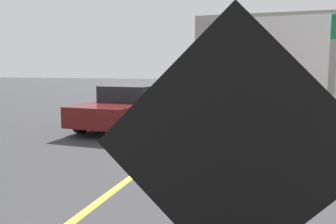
{
  "coord_description": "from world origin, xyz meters",
  "views": [
    {
      "loc": [
        2.44,
        1.14,
        1.97
      ],
      "look_at": [
        0.89,
        6.14,
        1.3
      ],
      "focal_mm": 37.16,
      "sensor_mm": 36.0,
      "label": 1
    }
  ],
  "objects_px": {
    "arrow_board_trailer": "(232,129)",
    "traffic_cone_near_sign": "(200,213)",
    "traffic_cone_mid_lane": "(203,157)",
    "roadwork_sign": "(232,155)",
    "box_truck": "(287,71)",
    "pickup_car": "(133,105)",
    "highway_guide_sign": "(323,41)"
  },
  "relations": [
    {
      "from": "arrow_board_trailer",
      "to": "traffic_cone_near_sign",
      "type": "height_order",
      "value": "arrow_board_trailer"
    },
    {
      "from": "traffic_cone_mid_lane",
      "to": "roadwork_sign",
      "type": "bearing_deg",
      "value": -76.34
    },
    {
      "from": "box_truck",
      "to": "traffic_cone_near_sign",
      "type": "height_order",
      "value": "box_truck"
    },
    {
      "from": "arrow_board_trailer",
      "to": "traffic_cone_mid_lane",
      "type": "relative_size",
      "value": 3.46
    },
    {
      "from": "arrow_board_trailer",
      "to": "traffic_cone_near_sign",
      "type": "bearing_deg",
      "value": -87.35
    },
    {
      "from": "roadwork_sign",
      "to": "traffic_cone_mid_lane",
      "type": "relative_size",
      "value": 2.99
    },
    {
      "from": "traffic_cone_near_sign",
      "to": "traffic_cone_mid_lane",
      "type": "distance_m",
      "value": 2.28
    },
    {
      "from": "roadwork_sign",
      "to": "box_truck",
      "type": "xyz_separation_m",
      "value": [
        0.59,
        11.97,
        0.36
      ]
    },
    {
      "from": "arrow_board_trailer",
      "to": "box_truck",
      "type": "distance_m",
      "value": 5.76
    },
    {
      "from": "traffic_cone_near_sign",
      "to": "pickup_car",
      "type": "bearing_deg",
      "value": 118.35
    },
    {
      "from": "box_truck",
      "to": "traffic_cone_mid_lane",
      "type": "relative_size",
      "value": 10.24
    },
    {
      "from": "pickup_car",
      "to": "traffic_cone_mid_lane",
      "type": "height_order",
      "value": "pickup_car"
    },
    {
      "from": "box_truck",
      "to": "traffic_cone_near_sign",
      "type": "distance_m",
      "value": 10.38
    },
    {
      "from": "roadwork_sign",
      "to": "traffic_cone_mid_lane",
      "type": "bearing_deg",
      "value": 103.66
    },
    {
      "from": "pickup_car",
      "to": "traffic_cone_near_sign",
      "type": "height_order",
      "value": "pickup_car"
    },
    {
      "from": "arrow_board_trailer",
      "to": "highway_guide_sign",
      "type": "height_order",
      "value": "highway_guide_sign"
    },
    {
      "from": "traffic_cone_near_sign",
      "to": "traffic_cone_mid_lane",
      "type": "bearing_deg",
      "value": 100.63
    },
    {
      "from": "box_truck",
      "to": "pickup_car",
      "type": "distance_m",
      "value": 5.97
    },
    {
      "from": "arrow_board_trailer",
      "to": "box_truck",
      "type": "relative_size",
      "value": 0.34
    },
    {
      "from": "box_truck",
      "to": "highway_guide_sign",
      "type": "distance_m",
      "value": 7.29
    },
    {
      "from": "pickup_car",
      "to": "traffic_cone_mid_lane",
      "type": "xyz_separation_m",
      "value": [
        3.43,
        -4.9,
        -0.31
      ]
    },
    {
      "from": "roadwork_sign",
      "to": "arrow_board_trailer",
      "type": "bearing_deg",
      "value": 96.75
    },
    {
      "from": "arrow_board_trailer",
      "to": "traffic_cone_near_sign",
      "type": "xyz_separation_m",
      "value": [
        0.22,
        -4.78,
        -0.16
      ]
    },
    {
      "from": "pickup_car",
      "to": "highway_guide_sign",
      "type": "relative_size",
      "value": 1.05
    },
    {
      "from": "arrow_board_trailer",
      "to": "pickup_car",
      "type": "relative_size",
      "value": 0.51
    },
    {
      "from": "pickup_car",
      "to": "traffic_cone_mid_lane",
      "type": "distance_m",
      "value": 5.99
    },
    {
      "from": "arrow_board_trailer",
      "to": "traffic_cone_near_sign",
      "type": "distance_m",
      "value": 4.78
    },
    {
      "from": "arrow_board_trailer",
      "to": "pickup_car",
      "type": "distance_m",
      "value": 4.34
    },
    {
      "from": "highway_guide_sign",
      "to": "traffic_cone_mid_lane",
      "type": "height_order",
      "value": "highway_guide_sign"
    },
    {
      "from": "arrow_board_trailer",
      "to": "traffic_cone_mid_lane",
      "type": "xyz_separation_m",
      "value": [
        -0.2,
        -2.54,
        -0.1
      ]
    },
    {
      "from": "roadwork_sign",
      "to": "box_truck",
      "type": "height_order",
      "value": "box_truck"
    },
    {
      "from": "arrow_board_trailer",
      "to": "pickup_car",
      "type": "xyz_separation_m",
      "value": [
        -3.63,
        2.36,
        0.22
      ]
    }
  ]
}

